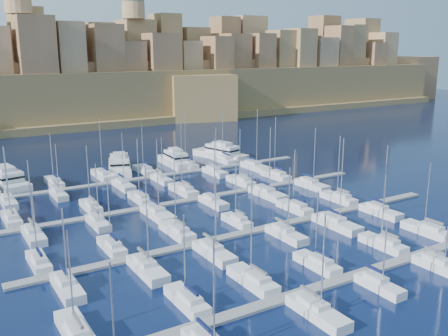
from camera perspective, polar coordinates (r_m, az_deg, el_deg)
ground at (r=98.47m, az=-0.06°, el=-5.06°), size 600.00×600.00×0.00m
pontoon_near at (r=73.66m, az=14.18°, el=-12.00°), size 84.00×2.00×0.40m
pontoon_mid_near at (r=88.98m, az=4.00°, el=-7.04°), size 84.00×2.00×0.40m
pontoon_mid_far at (r=106.66m, az=-2.87°, el=-3.49°), size 84.00×2.00×0.40m
pontoon_far at (r=125.71m, az=-7.69°, el=-0.95°), size 84.00×2.00×0.40m
sailboat_0 at (r=60.74m, az=-16.57°, el=-17.47°), size 2.70×9.00×12.84m
sailboat_1 at (r=64.65m, az=-4.22°, el=-14.88°), size 2.53×8.44×12.12m
sailboat_2 at (r=69.62m, az=3.33°, el=-12.64°), size 2.76×9.20×15.82m
sailboat_3 at (r=75.64m, az=10.62°, el=-10.67°), size 2.45×8.17×11.97m
sailboat_4 at (r=85.28m, az=17.75°, el=-8.24°), size 2.54×8.46×12.33m
sailboat_5 at (r=93.83m, az=22.18°, el=-6.60°), size 2.70×9.00×12.84m
sailboat_8 at (r=63.11m, az=10.60°, el=-15.84°), size 2.73×9.10×13.50m
sailboat_9 at (r=71.29m, az=17.32°, el=-12.68°), size 2.18×7.25×10.28m
sailboat_10 at (r=79.94m, az=23.52°, el=-10.25°), size 2.51×8.37×12.62m
sailboat_12 at (r=79.72m, az=-20.41°, el=-10.03°), size 2.39×7.97×12.47m
sailboat_13 at (r=82.24m, az=-12.69°, el=-8.74°), size 2.42×8.07×12.04m
sailboat_14 at (r=86.88m, az=-5.38°, el=-7.19°), size 2.80×9.34×15.24m
sailboat_15 at (r=91.57m, az=1.50°, el=-6.06°), size 2.25×7.50×11.47m
sailboat_16 at (r=99.88m, az=8.09°, el=-4.49°), size 2.60×8.66×12.59m
sailboat_17 at (r=107.60m, az=12.99°, el=-3.37°), size 2.62×8.74×14.20m
sailboat_18 at (r=70.85m, az=-17.50°, el=-12.83°), size 2.65×8.85×12.12m
sailboat_19 at (r=73.55m, az=-8.76°, el=-11.28°), size 2.87×9.58×16.32m
sailboat_20 at (r=78.11m, az=-1.16°, el=-9.60°), size 2.83×9.42×13.32m
sailboat_21 at (r=85.91m, az=7.09°, el=-7.50°), size 2.64×8.80×12.79m
sailboat_22 at (r=92.31m, az=12.74°, el=-6.20°), size 3.06×10.21×16.72m
sailboat_23 at (r=101.16m, az=17.45°, el=-4.76°), size 2.68×8.95×14.12m
sailboat_24 at (r=100.52m, az=-23.11°, el=-5.36°), size 2.65×8.84×14.42m
sailboat_25 at (r=103.06m, az=-14.98°, el=-4.26°), size 2.47×8.25×13.31m
sailboat_26 at (r=106.35m, az=-9.55°, el=-3.41°), size 2.52×8.39×13.60m
sailboat_27 at (r=110.98m, az=-4.66°, el=-2.53°), size 2.90×9.66×16.22m
sailboat_28 at (r=118.05m, az=1.95°, el=-1.52°), size 2.72×9.07×13.43m
sailboat_29 at (r=124.04m, az=5.94°, el=-0.83°), size 2.81×9.38×15.46m
sailboat_30 at (r=90.74m, az=-20.92°, el=-7.16°), size 2.70×9.00×14.08m
sailboat_31 at (r=93.54m, az=-14.20°, el=-6.05°), size 2.42×8.07×12.01m
sailboat_32 at (r=96.13m, az=-7.61°, el=-5.18°), size 3.12×10.40×15.58m
sailboat_33 at (r=102.46m, az=-1.24°, el=-3.88°), size 2.55×8.49×14.30m
sailboat_34 at (r=108.54m, az=4.98°, el=-2.91°), size 3.14×10.48×15.67m
sailboat_35 at (r=116.68m, az=9.96°, el=-1.89°), size 2.90×9.67×14.35m
sailboat_37 at (r=123.67m, az=-18.83°, el=-1.56°), size 2.79×9.30×12.71m
sailboat_38 at (r=127.11m, az=-13.65°, el=-0.79°), size 3.12×10.39×15.08m
sailboat_39 at (r=130.27m, az=-9.11°, el=-0.24°), size 2.87×9.56×12.97m
sailboat_40 at (r=135.19m, az=-4.30°, el=0.41°), size 2.84×9.46×14.75m
sailboat_41 at (r=140.39m, az=-0.04°, el=0.94°), size 2.61×8.71×14.38m
sailboat_42 at (r=111.55m, az=-23.43°, el=-3.57°), size 2.60×8.66×12.79m
sailboat_43 at (r=113.55m, az=-18.37°, el=-2.85°), size 2.38×7.94×12.11m
sailboat_44 at (r=116.92m, az=-11.42°, el=-1.94°), size 2.70×8.99×13.39m
sailboat_45 at (r=120.85m, az=-7.15°, el=-1.27°), size 2.42×8.08×11.32m
sailboat_46 at (r=126.93m, az=-1.06°, el=-0.44°), size 2.70×9.01×12.32m
sailboat_47 at (r=132.56m, az=3.57°, el=0.17°), size 3.19×10.63×16.36m
motor_yacht_a at (r=126.89m, az=-23.77°, el=-1.15°), size 9.23×20.11×5.25m
motor_yacht_b at (r=132.54m, az=-11.85°, el=0.32°), size 11.02×19.00×5.25m
motor_yacht_c at (r=136.76m, az=-5.60°, el=0.96°), size 5.32×15.03×5.25m
motor_yacht_d at (r=145.26m, az=-0.33°, el=1.77°), size 9.86×18.59×5.25m
fortified_city at (r=240.41m, az=-20.02°, el=8.79°), size 460.00×108.95×59.52m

